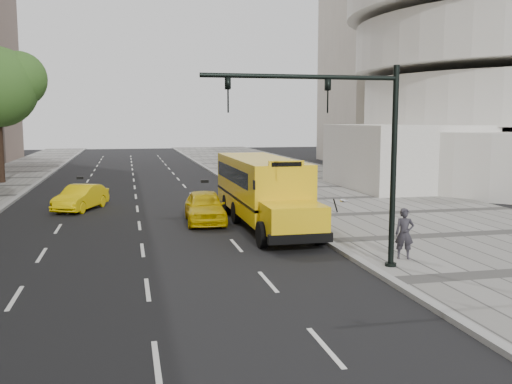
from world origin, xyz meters
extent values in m
plane|color=black|center=(0.00, 0.00, 0.00)|extent=(140.00, 140.00, 0.00)
cube|color=gray|center=(12.00, 0.00, 0.07)|extent=(12.00, 140.00, 0.15)
cube|color=gray|center=(6.00, 0.00, 0.07)|extent=(0.30, 140.00, 0.15)
cube|color=beige|center=(28.00, 34.00, 17.50)|extent=(14.00, 12.00, 35.00)
cube|color=silver|center=(17.00, 10.00, 2.20)|extent=(8.00, 10.00, 4.40)
cylinder|color=black|center=(-10.50, 19.04, 3.15)|extent=(0.44, 0.44, 6.31)
sphere|color=#2E581D|center=(-9.05, 19.34, 7.69)|extent=(4.07, 4.07, 4.07)
cube|color=yellow|center=(4.50, -0.40, 1.77)|extent=(2.50, 9.00, 2.45)
cube|color=yellow|center=(4.50, -5.90, 1.10)|extent=(2.20, 2.00, 1.10)
cube|color=black|center=(4.50, -6.78, 0.55)|extent=(2.38, 0.25, 0.35)
cube|color=black|center=(4.50, -0.40, 1.25)|extent=(2.52, 9.00, 0.12)
cube|color=black|center=(4.50, -4.84, 2.25)|extent=(2.05, 0.10, 0.90)
cube|color=black|center=(4.50, 0.10, 2.25)|extent=(2.52, 7.50, 0.70)
cube|color=yellow|center=(4.50, -4.85, 3.05)|extent=(1.40, 0.12, 0.28)
ellipsoid|color=silver|center=(6.02, -7.30, 1.90)|extent=(0.32, 0.32, 0.14)
cylinder|color=black|center=(5.78, -7.08, 1.70)|extent=(0.36, 0.47, 0.58)
cylinder|color=black|center=(3.37, -5.60, 0.50)|extent=(0.30, 1.00, 1.00)
cylinder|color=black|center=(5.63, -5.60, 0.50)|extent=(0.30, 1.00, 1.00)
cylinder|color=black|center=(3.37, -0.40, 0.50)|extent=(0.30, 1.00, 1.00)
cylinder|color=black|center=(5.63, -0.40, 0.50)|extent=(0.30, 1.00, 1.00)
cylinder|color=black|center=(3.37, 2.10, 0.50)|extent=(0.30, 1.00, 1.00)
cylinder|color=black|center=(5.63, 2.10, 0.50)|extent=(0.30, 1.00, 1.00)
imported|color=#E4C006|center=(2.00, 0.11, 0.75)|extent=(2.00, 4.47, 1.49)
imported|color=#E4C006|center=(-3.90, 5.23, 0.66)|extent=(2.83, 4.26, 1.33)
imported|color=#2C2930|center=(7.46, -8.85, 1.00)|extent=(0.72, 0.58, 1.70)
cylinder|color=black|center=(6.60, -9.64, 3.20)|extent=(0.18, 0.18, 6.40)
cylinder|color=black|center=(6.60, -9.64, 0.12)|extent=(0.36, 0.36, 0.25)
cylinder|color=black|center=(3.60, -9.64, 6.00)|extent=(6.00, 0.14, 0.14)
imported|color=black|center=(4.40, -9.64, 5.45)|extent=(0.16, 0.20, 1.00)
imported|color=black|center=(1.40, -9.64, 5.45)|extent=(0.16, 0.20, 1.00)
camera|label=1|loc=(-1.45, -25.87, 4.76)|focal=40.00mm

